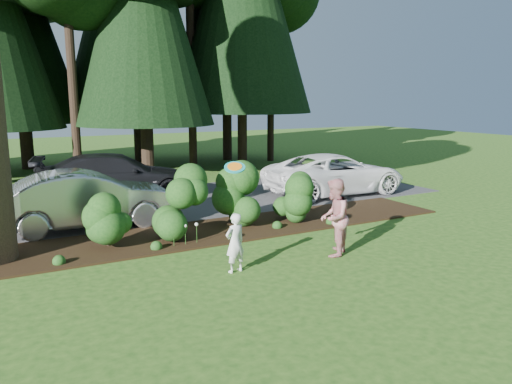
{
  "coord_description": "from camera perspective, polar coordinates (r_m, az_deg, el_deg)",
  "views": [
    {
      "loc": [
        -4.46,
        -8.83,
        3.63
      ],
      "look_at": [
        1.39,
        1.86,
        1.3
      ],
      "focal_mm": 35.0,
      "sensor_mm": 36.0,
      "label": 1
    }
  ],
  "objects": [
    {
      "name": "car_dark_suv",
      "position": [
        18.57,
        -15.67,
        1.76
      ],
      "size": [
        5.86,
        3.24,
        1.61
      ],
      "primitive_type": "imported",
      "rotation": [
        0.0,
        0.0,
        1.38
      ],
      "color": "black",
      "rests_on": "driveway"
    },
    {
      "name": "shrub_row",
      "position": [
        13.36,
        -4.97,
        -1.41
      ],
      "size": [
        6.53,
        1.6,
        1.61
      ],
      "color": "#184114",
      "rests_on": "ground"
    },
    {
      "name": "car_white_suv",
      "position": [
        18.96,
        9.02,
        2.07
      ],
      "size": [
        5.51,
        2.66,
        1.51
      ],
      "primitive_type": "imported",
      "rotation": [
        0.0,
        0.0,
        1.54
      ],
      "color": "white",
      "rests_on": "driveway"
    },
    {
      "name": "adult",
      "position": [
        11.61,
        8.92,
        -2.9
      ],
      "size": [
        1.11,
        1.09,
        1.81
      ],
      "primitive_type": "imported",
      "rotation": [
        0.0,
        0.0,
        3.86
      ],
      "color": "#AD172A",
      "rests_on": "ground"
    },
    {
      "name": "lily_cluster",
      "position": [
        12.38,
        -8.1,
        -3.95
      ],
      "size": [
        0.69,
        0.09,
        0.57
      ],
      "color": "#184114",
      "rests_on": "ground"
    },
    {
      "name": "frisbee",
      "position": [
        10.39,
        -2.45,
        2.86
      ],
      "size": [
        0.47,
        0.42,
        0.27
      ],
      "color": "teal",
      "rests_on": "ground"
    },
    {
      "name": "child",
      "position": [
        10.47,
        -2.42,
        -5.83
      ],
      "size": [
        0.51,
        0.39,
        1.27
      ],
      "primitive_type": "imported",
      "rotation": [
        0.0,
        0.0,
        3.34
      ],
      "color": "silver",
      "rests_on": "ground"
    },
    {
      "name": "driveway",
      "position": [
        17.31,
        -13.11,
        -1.52
      ],
      "size": [
        22.0,
        6.0,
        0.03
      ],
      "primitive_type": "cube",
      "color": "#38383A",
      "rests_on": "ground"
    },
    {
      "name": "car_silver_wagon",
      "position": [
        14.58,
        -18.69,
        -0.83
      ],
      "size": [
        4.89,
        1.79,
        1.6
      ],
      "primitive_type": "imported",
      "rotation": [
        0.0,
        0.0,
        1.55
      ],
      "color": "silver",
      "rests_on": "driveway"
    },
    {
      "name": "ground",
      "position": [
        10.54,
        -1.79,
        -9.33
      ],
      "size": [
        80.0,
        80.0,
        0.0
      ],
      "primitive_type": "plane",
      "color": "#224C15",
      "rests_on": "ground"
    },
    {
      "name": "mulch_bed",
      "position": [
        13.37,
        -8.14,
        -4.93
      ],
      "size": [
        16.0,
        2.5,
        0.05
      ],
      "primitive_type": "cube",
      "color": "black",
      "rests_on": "ground"
    }
  ]
}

